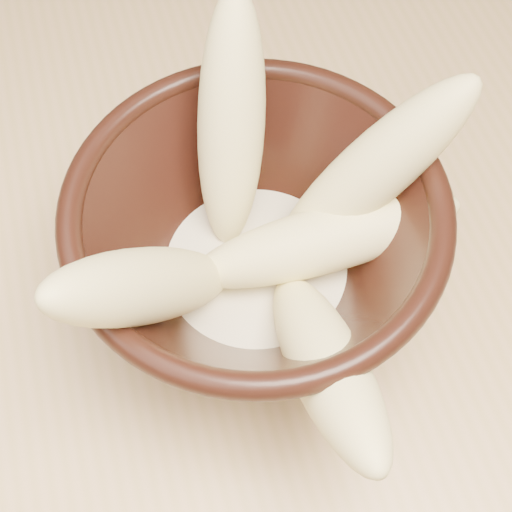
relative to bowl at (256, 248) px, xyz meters
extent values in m
cylinder|color=tan|center=(0.32, 0.38, -0.47)|extent=(0.05, 0.05, 0.71)
cylinder|color=black|center=(0.00, 0.00, -0.07)|extent=(0.10, 0.10, 0.01)
cylinder|color=black|center=(0.00, 0.00, -0.04)|extent=(0.10, 0.10, 0.01)
torus|color=black|center=(0.00, 0.00, 0.05)|extent=(0.23, 0.23, 0.02)
cylinder|color=beige|center=(0.00, 0.00, -0.03)|extent=(0.13, 0.13, 0.02)
ellipsoid|color=#F3E88F|center=(0.00, 0.07, 0.04)|extent=(0.09, 0.13, 0.16)
ellipsoid|color=#F3E88F|center=(-0.07, -0.03, 0.04)|extent=(0.14, 0.11, 0.16)
ellipsoid|color=#F3E88F|center=(0.08, 0.01, 0.04)|extent=(0.14, 0.05, 0.16)
ellipsoid|color=#F3E88F|center=(0.04, -0.01, 0.01)|extent=(0.18, 0.05, 0.06)
ellipsoid|color=#F3E88F|center=(0.01, -0.09, 0.02)|extent=(0.05, 0.17, 0.12)
camera|label=1|loc=(-0.06, -0.22, 0.39)|focal=50.00mm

